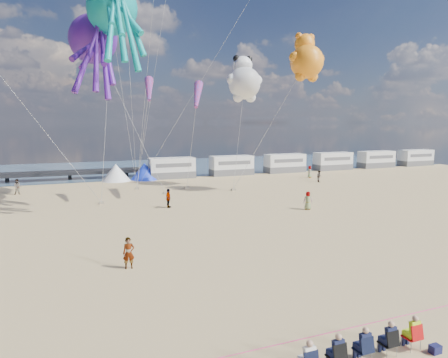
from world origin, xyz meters
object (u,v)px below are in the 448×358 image
Objects in this scene: motorhome_3 at (333,161)px; beachgoer_3 at (168,198)px; motorhome_1 at (231,165)px; kite_octopus_teal at (112,9)px; cooler_navy at (435,349)px; motorhome_0 at (172,168)px; motorhome_4 at (376,159)px; kite_panda at (244,83)px; motorhome_2 at (285,163)px; sandbag_c at (233,190)px; beachgoer_1 at (18,187)px; motorhome_5 at (416,158)px; sandbag_b at (165,193)px; windsock_mid at (197,95)px; windsock_right at (149,89)px; sandbag_a at (101,203)px; tent_blue at (145,171)px; beachgoer_7 at (319,176)px; beachgoer_6 at (308,201)px; kite_teddy_orange at (307,62)px; spectator_row at (362,344)px; sandbag_e at (137,189)px; tent_white at (116,172)px; beachgoer_0 at (310,172)px; kite_octopus_purple at (93,39)px; sandbag_d at (187,188)px.

motorhome_3 reaches higher than beachgoer_3.
kite_octopus_teal is at bearing -138.26° from motorhome_1.
motorhome_0 is at bearing 86.97° from cooler_navy.
motorhome_4 is (38.00, 0.00, 0.00)m from motorhome_0.
motorhome_0 is 17.14m from kite_panda.
motorhome_2 and motorhome_4 have the same top height.
beachgoer_1 is at bearing 164.78° from sandbag_c.
motorhome_5 reaches higher than sandbag_b.
beachgoer_3 is at bearing -149.35° from motorhome_3.
motorhome_1 is at bearing 13.45° from beachgoer_1.
motorhome_3 is (19.00, 0.00, 0.00)m from motorhome_1.
windsock_mid reaches higher than sandbag_c.
windsock_right is at bearing -121.51° from sandbag_b.
sandbag_b is 0.05× the size of kite_octopus_teal.
motorhome_3 is 1.36× the size of windsock_right.
windsock_right reaches higher than sandbag_a.
sandbag_b is 1.00× the size of sandbag_c.
beachgoer_7 is (21.82, -11.34, -0.41)m from tent_blue.
kite_octopus_teal is (-5.70, -17.13, 17.30)m from tent_blue.
beachgoer_6 is at bearing -50.92° from sandbag_b.
beachgoer_1 is 22.65m from kite_octopus_teal.
motorhome_0 is 1.04× the size of kite_teddy_orange.
spectator_row is 0.55× the size of kite_octopus_teal.
kite_panda is (10.67, 1.85, 12.83)m from sandbag_b.
motorhome_3 is 3.71× the size of beachgoer_1.
kite_octopus_teal reaches higher than sandbag_e.
motorhome_5 is 55.50m from tent_white.
beachgoer_0 is (-28.45, -7.20, -0.61)m from motorhome_5.
windsock_right is (-15.82, -16.52, 9.87)m from motorhome_1.
motorhome_2 is 28.60m from beachgoer_6.
motorhome_3 is 34.95m from sandbag_b.
sandbag_e is (-10.65, 5.07, 0.00)m from sandbag_c.
sandbag_a is at bearing 87.86° from beachgoer_3.
motorhome_2 is 4.16× the size of beachgoer_7.
tent_blue is at bearing 180.00° from motorhome_4.
motorhome_2 is 1.08× the size of spectator_row.
sandbag_b is at bearing 11.87° from kite_octopus_purple.
beachgoer_3 reaches higher than beachgoer_7.
tent_white is at bearing 125.80° from sandbag_d.
motorhome_2 is 1.00× the size of motorhome_3.
kite_panda is 1.41× the size of windsock_right.
spectator_row is at bearing -79.07° from sandbag_a.
kite_teddy_orange reaches higher than beachgoer_6.
beachgoer_0 is 25.59m from sandbag_e.
sandbag_d is at bearing -165.36° from motorhome_4.
cooler_navy is (-21.52, -47.50, -1.35)m from motorhome_2.
tent_white is 19.47m from windsock_right.
motorhome_4 is 40.03m from sandbag_d.
beachgoer_6 is (14.52, -25.73, -0.34)m from tent_white.
beachgoer_0 reaches higher than sandbag_d.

